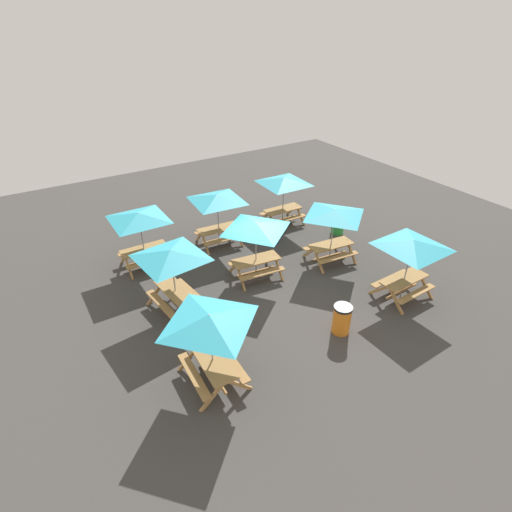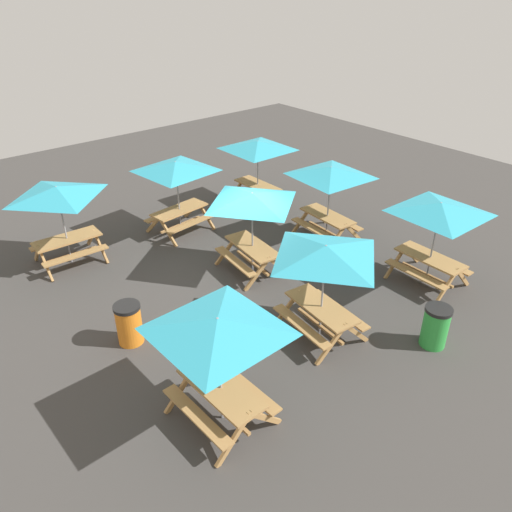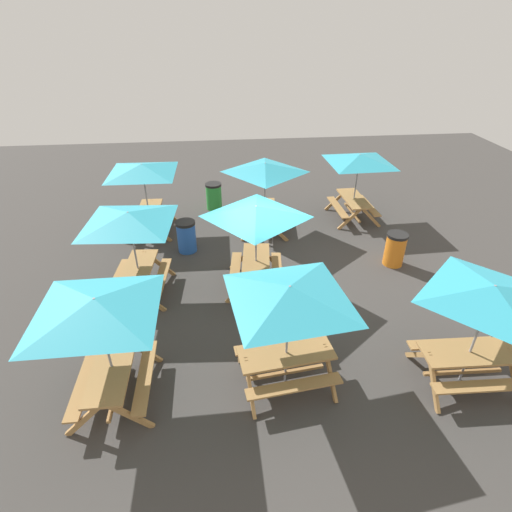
{
  "view_description": "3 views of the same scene",
  "coord_description": "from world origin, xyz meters",
  "px_view_note": "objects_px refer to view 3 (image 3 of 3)",
  "views": [
    {
      "loc": [
        6.73,
        10.42,
        8.63
      ],
      "look_at": [
        0.03,
        -0.34,
        0.9
      ],
      "focal_mm": 28.0,
      "sensor_mm": 36.0,
      "label": 1
    },
    {
      "loc": [
        -9.1,
        7.19,
        7.23
      ],
      "look_at": [
        -0.65,
        0.11,
        0.9
      ],
      "focal_mm": 35.0,
      "sensor_mm": 36.0,
      "label": 2
    },
    {
      "loc": [
        8.72,
        -1.25,
        6.23
      ],
      "look_at": [
        0.03,
        -0.34,
        0.9
      ],
      "focal_mm": 28.0,
      "sensor_mm": 36.0,
      "label": 3
    }
  ],
  "objects_px": {
    "picnic_table_1": "(359,164)",
    "picnic_table_4": "(490,300)",
    "picnic_table_2": "(256,218)",
    "picnic_table_6": "(130,224)",
    "picnic_table_5": "(98,313)",
    "picnic_table_0": "(265,173)",
    "picnic_table_3": "(289,301)",
    "trash_bin_blue": "(186,236)",
    "trash_bin_orange": "(395,249)",
    "picnic_table_7": "(143,174)",
    "trash_bin_green": "(214,196)"
  },
  "relations": [
    {
      "from": "picnic_table_1",
      "to": "picnic_table_4",
      "type": "distance_m",
      "value": 7.36
    },
    {
      "from": "picnic_table_2",
      "to": "picnic_table_6",
      "type": "xyz_separation_m",
      "value": [
        0.03,
        -2.99,
        0.0
      ]
    },
    {
      "from": "picnic_table_1",
      "to": "picnic_table_5",
      "type": "height_order",
      "value": "same"
    },
    {
      "from": "picnic_table_0",
      "to": "picnic_table_3",
      "type": "distance_m",
      "value": 6.46
    },
    {
      "from": "trash_bin_blue",
      "to": "picnic_table_2",
      "type": "bearing_deg",
      "value": 43.16
    },
    {
      "from": "picnic_table_2",
      "to": "trash_bin_orange",
      "type": "relative_size",
      "value": 2.38
    },
    {
      "from": "picnic_table_2",
      "to": "picnic_table_4",
      "type": "bearing_deg",
      "value": 52.14
    },
    {
      "from": "picnic_table_0",
      "to": "picnic_table_1",
      "type": "height_order",
      "value": "same"
    },
    {
      "from": "picnic_table_4",
      "to": "picnic_table_7",
      "type": "bearing_deg",
      "value": 136.02
    },
    {
      "from": "picnic_table_4",
      "to": "trash_bin_blue",
      "type": "height_order",
      "value": "picnic_table_4"
    },
    {
      "from": "picnic_table_3",
      "to": "picnic_table_7",
      "type": "xyz_separation_m",
      "value": [
        -6.76,
        -3.39,
        0.0
      ]
    },
    {
      "from": "picnic_table_6",
      "to": "trash_bin_blue",
      "type": "distance_m",
      "value": 2.76
    },
    {
      "from": "picnic_table_3",
      "to": "picnic_table_7",
      "type": "relative_size",
      "value": 0.99
    },
    {
      "from": "picnic_table_3",
      "to": "picnic_table_5",
      "type": "xyz_separation_m",
      "value": [
        0.01,
        -3.21,
        0.0
      ]
    },
    {
      "from": "picnic_table_1",
      "to": "picnic_table_4",
      "type": "xyz_separation_m",
      "value": [
        7.36,
        -0.12,
        0.0
      ]
    },
    {
      "from": "trash_bin_green",
      "to": "picnic_table_5",
      "type": "bearing_deg",
      "value": -13.22
    },
    {
      "from": "picnic_table_4",
      "to": "picnic_table_7",
      "type": "relative_size",
      "value": 0.83
    },
    {
      "from": "picnic_table_0",
      "to": "picnic_table_7",
      "type": "xyz_separation_m",
      "value": [
        -0.31,
        -3.77,
        0.0
      ]
    },
    {
      "from": "picnic_table_0",
      "to": "picnic_table_2",
      "type": "bearing_deg",
      "value": -4.7
    },
    {
      "from": "picnic_table_0",
      "to": "picnic_table_7",
      "type": "distance_m",
      "value": 3.78
    },
    {
      "from": "picnic_table_7",
      "to": "picnic_table_6",
      "type": "bearing_deg",
      "value": 3.99
    },
    {
      "from": "picnic_table_7",
      "to": "trash_bin_green",
      "type": "bearing_deg",
      "value": 127.51
    },
    {
      "from": "picnic_table_1",
      "to": "picnic_table_2",
      "type": "relative_size",
      "value": 1.21
    },
    {
      "from": "picnic_table_4",
      "to": "picnic_table_7",
      "type": "xyz_separation_m",
      "value": [
        -7.11,
        -6.84,
        0.0
      ]
    },
    {
      "from": "picnic_table_4",
      "to": "trash_bin_orange",
      "type": "xyz_separation_m",
      "value": [
        -4.28,
        0.36,
        -1.49
      ]
    },
    {
      "from": "picnic_table_2",
      "to": "trash_bin_blue",
      "type": "bearing_deg",
      "value": -129.93
    },
    {
      "from": "trash_bin_blue",
      "to": "trash_bin_orange",
      "type": "xyz_separation_m",
      "value": [
        1.39,
        5.94,
        0.0
      ]
    },
    {
      "from": "picnic_table_0",
      "to": "picnic_table_3",
      "type": "relative_size",
      "value": 0.83
    },
    {
      "from": "picnic_table_4",
      "to": "trash_bin_blue",
      "type": "bearing_deg",
      "value": 136.62
    },
    {
      "from": "picnic_table_4",
      "to": "picnic_table_1",
      "type": "bearing_deg",
      "value": 91.19
    },
    {
      "from": "trash_bin_green",
      "to": "picnic_table_2",
      "type": "bearing_deg",
      "value": 11.57
    },
    {
      "from": "picnic_table_1",
      "to": "trash_bin_blue",
      "type": "height_order",
      "value": "picnic_table_1"
    },
    {
      "from": "picnic_table_0",
      "to": "picnic_table_3",
      "type": "bearing_deg",
      "value": 2.93
    },
    {
      "from": "picnic_table_1",
      "to": "trash_bin_orange",
      "type": "distance_m",
      "value": 3.43
    },
    {
      "from": "picnic_table_7",
      "to": "trash_bin_orange",
      "type": "distance_m",
      "value": 7.88
    },
    {
      "from": "picnic_table_2",
      "to": "picnic_table_6",
      "type": "distance_m",
      "value": 2.99
    },
    {
      "from": "picnic_table_0",
      "to": "trash_bin_blue",
      "type": "relative_size",
      "value": 2.38
    },
    {
      "from": "trash_bin_orange",
      "to": "picnic_table_1",
      "type": "bearing_deg",
      "value": -175.52
    },
    {
      "from": "picnic_table_7",
      "to": "trash_bin_blue",
      "type": "height_order",
      "value": "picnic_table_7"
    },
    {
      "from": "picnic_table_2",
      "to": "picnic_table_3",
      "type": "bearing_deg",
      "value": 10.85
    },
    {
      "from": "picnic_table_1",
      "to": "picnic_table_0",
      "type": "bearing_deg",
      "value": -81.61
    },
    {
      "from": "picnic_table_5",
      "to": "trash_bin_orange",
      "type": "xyz_separation_m",
      "value": [
        -3.94,
        7.03,
        -1.49
      ]
    },
    {
      "from": "picnic_table_3",
      "to": "trash_bin_orange",
      "type": "bearing_deg",
      "value": 38.9
    },
    {
      "from": "picnic_table_4",
      "to": "trash_bin_orange",
      "type": "distance_m",
      "value": 4.55
    },
    {
      "from": "picnic_table_5",
      "to": "picnic_table_1",
      "type": "bearing_deg",
      "value": 135.71
    },
    {
      "from": "picnic_table_5",
      "to": "trash_bin_green",
      "type": "distance_m",
      "value": 8.68
    },
    {
      "from": "picnic_table_1",
      "to": "picnic_table_3",
      "type": "height_order",
      "value": "same"
    },
    {
      "from": "trash_bin_green",
      "to": "trash_bin_orange",
      "type": "bearing_deg",
      "value": 49.14
    },
    {
      "from": "picnic_table_2",
      "to": "picnic_table_7",
      "type": "distance_m",
      "value": 4.68
    },
    {
      "from": "picnic_table_1",
      "to": "picnic_table_5",
      "type": "distance_m",
      "value": 9.76
    }
  ]
}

